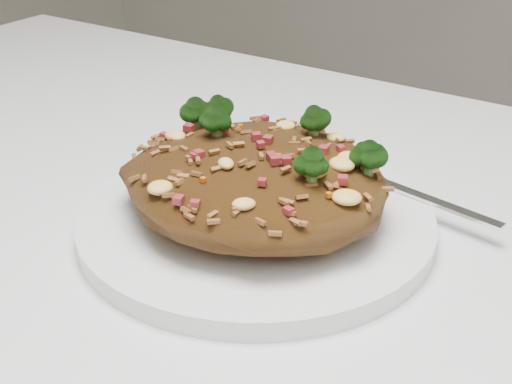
% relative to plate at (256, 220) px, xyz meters
% --- Properties ---
extents(plate, '(0.24, 0.24, 0.01)m').
position_rel_plate_xyz_m(plate, '(0.00, 0.00, 0.00)').
color(plate, white).
rests_on(plate, dining_table).
extents(fried_rice, '(0.18, 0.17, 0.07)m').
position_rel_plate_xyz_m(fried_rice, '(-0.00, 0.00, 0.04)').
color(fried_rice, brown).
rests_on(fried_rice, plate).
extents(fork, '(0.16, 0.04, 0.00)m').
position_rel_plate_xyz_m(fork, '(0.08, 0.08, 0.01)').
color(fork, silver).
rests_on(fork, plate).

